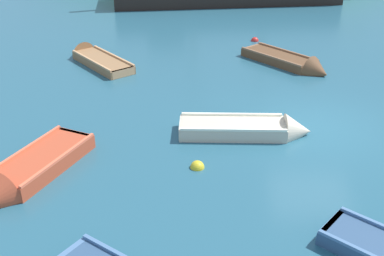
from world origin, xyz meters
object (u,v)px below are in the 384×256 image
object	(u,v)px
rowboat_outer_left	(291,64)
rowboat_near_dock	(28,174)
buoy_red	(255,41)
rowboat_outer_right	(95,59)
rowboat_center	(252,130)
buoy_yellow	(197,167)

from	to	relation	value
rowboat_outer_left	rowboat_near_dock	distance (m)	11.22
rowboat_outer_left	buoy_red	distance (m)	3.56
rowboat_near_dock	buoy_red	xyz separation A→B (m)	(5.85, 11.95, -0.13)
rowboat_outer_right	buoy_red	world-z (taller)	rowboat_outer_right
rowboat_outer_right	rowboat_near_dock	xyz separation A→B (m)	(0.68, -8.49, 0.03)
rowboat_outer_left	rowboat_near_dock	xyz separation A→B (m)	(-7.16, -8.63, 0.03)
rowboat_near_dock	buoy_red	distance (m)	13.31
rowboat_outer_left	rowboat_center	world-z (taller)	rowboat_outer_left
rowboat_near_dock	buoy_red	world-z (taller)	rowboat_near_dock
rowboat_outer_left	buoy_red	size ratio (longest dim) A/B	10.12
rowboat_outer_left	buoy_red	bearing A→B (deg)	155.69
rowboat_outer_left	rowboat_outer_right	bearing A→B (deg)	-134.82
rowboat_outer_left	rowboat_near_dock	size ratio (longest dim) A/B	0.96
rowboat_near_dock	rowboat_outer_right	bearing A→B (deg)	-155.97
rowboat_outer_left	rowboat_outer_right	world-z (taller)	rowboat_outer_left
rowboat_outer_left	buoy_yellow	distance (m)	8.39
rowboat_outer_right	rowboat_center	world-z (taller)	rowboat_center
rowboat_outer_right	buoy_red	distance (m)	7.39
rowboat_center	buoy_yellow	bearing A→B (deg)	-130.11
rowboat_center	buoy_yellow	size ratio (longest dim) A/B	10.44
rowboat_outer_left	buoy_yellow	world-z (taller)	rowboat_outer_left
rowboat_center	buoy_yellow	world-z (taller)	rowboat_center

